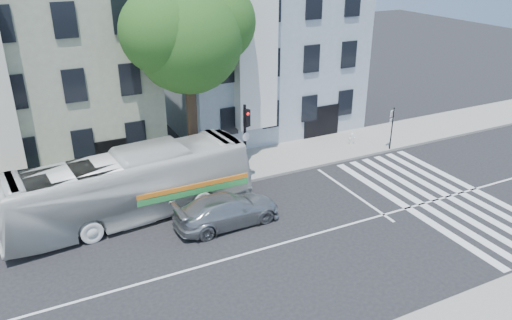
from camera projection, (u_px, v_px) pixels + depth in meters
ground at (263, 249)px, 21.29m from camera, size 120.00×120.00×0.00m
sidewalk_far at (198, 175)px, 27.82m from camera, size 80.00×4.00×0.15m
building_left at (36, 66)px, 28.52m from camera, size 12.00×10.00×11.00m
building_right at (255, 45)px, 34.21m from camera, size 12.00×10.00×11.00m
street_tree at (187, 31)px, 25.31m from camera, size 7.30×5.90×11.10m
bus at (130, 186)px, 23.15m from camera, size 3.92×11.88×3.25m
sedan at (227, 210)px, 22.91m from camera, size 2.23×5.08×1.45m
hedge at (107, 197)px, 24.55m from camera, size 8.12×4.19×0.70m
traffic_signal at (246, 134)px, 25.82m from camera, size 0.45×0.54×4.43m
fire_hydrant at (352, 138)px, 31.73m from camera, size 0.42×0.24×0.74m
far_sign_pole at (392, 123)px, 30.44m from camera, size 0.46×0.25×2.70m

